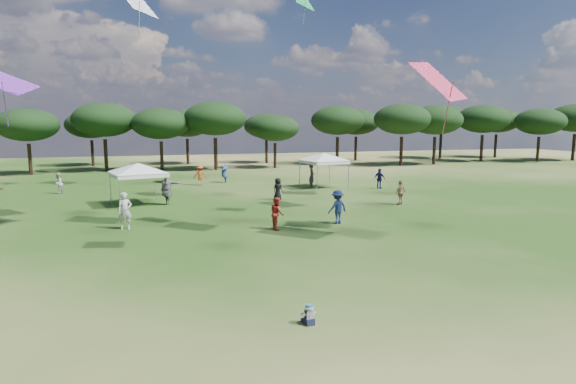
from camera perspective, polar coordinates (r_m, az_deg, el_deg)
name	(u,v)px	position (r m, az deg, el deg)	size (l,w,h in m)	color
ground	(334,356)	(11.70, 5.51, -18.82)	(140.00, 140.00, 0.00)	#284A16
tree_line	(204,121)	(57.41, -9.95, 8.29)	(108.78, 17.63, 7.77)	black
tent_left	(138,165)	(32.26, -17.36, 3.09)	(6.23, 6.23, 3.02)	gray
tent_right	(324,154)	(39.14, 4.27, 4.47)	(6.13, 6.13, 3.14)	gray
toddler	(309,315)	(13.16, 2.50, -14.40)	(0.39, 0.42, 0.56)	#161A32
festival_crowd	(187,190)	(32.78, -11.84, 0.29)	(29.34, 21.31, 1.91)	beige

